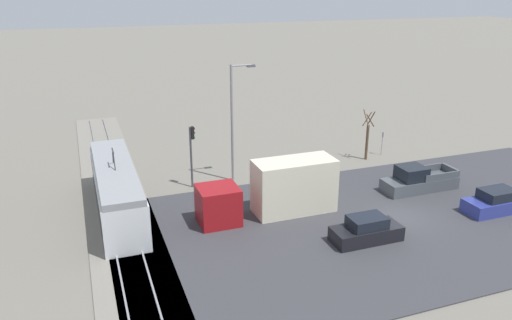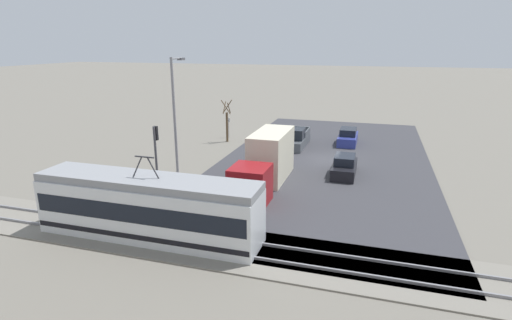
{
  "view_description": "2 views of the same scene",
  "coord_description": "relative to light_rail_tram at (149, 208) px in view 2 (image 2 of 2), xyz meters",
  "views": [
    {
      "loc": [
        -24.93,
        19.34,
        14.92
      ],
      "look_at": [
        7.35,
        7.54,
        2.59
      ],
      "focal_mm": 35.0,
      "sensor_mm": 36.0,
      "label": 1
    },
    {
      "loc": [
        -3.97,
        34.7,
        10.12
      ],
      "look_at": [
        4.37,
        7.03,
        1.65
      ],
      "focal_mm": 28.0,
      "sensor_mm": 36.0,
      "label": 2
    }
  ],
  "objects": [
    {
      "name": "ground_plane",
      "position": [
        -7.17,
        -17.55,
        -1.7
      ],
      "size": [
        320.0,
        320.0,
        0.0
      ],
      "primitive_type": "plane",
      "color": "slate"
    },
    {
      "name": "road_surface",
      "position": [
        -7.17,
        -17.55,
        -1.66
      ],
      "size": [
        17.86,
        37.4,
        0.08
      ],
      "color": "#38383D",
      "rests_on": "ground"
    },
    {
      "name": "rail_bed",
      "position": [
        -7.17,
        0.0,
        -1.66
      ],
      "size": [
        66.66,
        4.4,
        0.22
      ],
      "color": "gray",
      "rests_on": "ground"
    },
    {
      "name": "light_rail_tram",
      "position": [
        0.0,
        0.0,
        0.0
      ],
      "size": [
        12.23,
        2.69,
        4.48
      ],
      "color": "white",
      "rests_on": "ground"
    },
    {
      "name": "box_truck",
      "position": [
        -3.78,
        -10.02,
        0.06
      ],
      "size": [
        2.43,
        9.38,
        3.66
      ],
      "color": "maroon",
      "rests_on": "ground"
    },
    {
      "name": "pickup_truck",
      "position": [
        -3.69,
        -21.59,
        -0.89
      ],
      "size": [
        1.97,
        5.8,
        1.95
      ],
      "color": "#4C5156",
      "rests_on": "ground"
    },
    {
      "name": "sedan_car_0",
      "position": [
        -8.63,
        -24.25,
        -0.96
      ],
      "size": [
        1.85,
        4.53,
        1.61
      ],
      "color": "navy",
      "rests_on": "ground"
    },
    {
      "name": "sedan_car_1",
      "position": [
        -9.15,
        -13.71,
        -0.97
      ],
      "size": [
        1.78,
        4.3,
        1.59
      ],
      "rotation": [
        0.0,
        0.0,
        3.14
      ],
      "color": "black",
      "rests_on": "ground"
    },
    {
      "name": "traffic_light_pole",
      "position": [
        2.87,
        -5.87,
        1.43
      ],
      "size": [
        0.28,
        0.47,
        4.8
      ],
      "color": "#47474C",
      "rests_on": "ground"
    },
    {
      "name": "street_tree",
      "position": [
        3.79,
        -21.73,
        0.34
      ],
      "size": [
        1.07,
        0.89,
        4.48
      ],
      "color": "brown",
      "rests_on": "ground"
    },
    {
      "name": "street_lamp_near_crossing",
      "position": [
        3.1,
        -9.31,
        3.52
      ],
      "size": [
        0.36,
        1.95,
        9.17
      ],
      "color": "gray",
      "rests_on": "ground"
    },
    {
      "name": "no_parking_sign",
      "position": [
        4.34,
        -23.7,
        -0.37
      ],
      "size": [
        0.32,
        0.08,
        2.18
      ],
      "color": "gray",
      "rests_on": "ground"
    }
  ]
}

